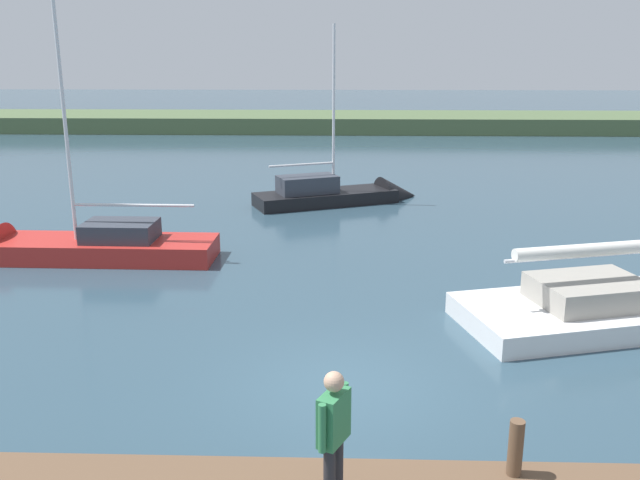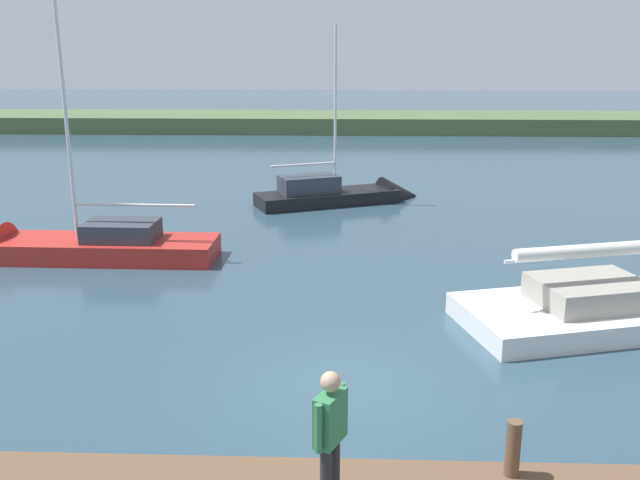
{
  "view_description": "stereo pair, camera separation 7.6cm",
  "coord_description": "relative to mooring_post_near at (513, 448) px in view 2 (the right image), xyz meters",
  "views": [
    {
      "loc": [
        0.12,
        11.4,
        5.97
      ],
      "look_at": [
        0.58,
        -3.22,
        1.91
      ],
      "focal_mm": 38.3,
      "sensor_mm": 36.0,
      "label": 1
    },
    {
      "loc": [
        0.04,
        11.4,
        5.97
      ],
      "look_at": [
        0.58,
        -3.22,
        1.91
      ],
      "focal_mm": 38.3,
      "sensor_mm": 36.0,
      "label": 2
    }
  ],
  "objects": [
    {
      "name": "sailboat_far_right",
      "position": [
        2.03,
        -19.6,
        -0.94
      ],
      "size": [
        7.09,
        4.36,
        7.82
      ],
      "rotation": [
        0.0,
        0.0,
        3.54
      ],
      "color": "black",
      "rests_on": "ground_plane"
    },
    {
      "name": "person_on_dock",
      "position": [
        2.31,
        0.72,
        0.64
      ],
      "size": [
        0.4,
        0.61,
        1.76
      ],
      "rotation": [
        0.0,
        0.0,
        5.83
      ],
      "color": "#28282D",
      "rests_on": "dock_pier"
    },
    {
      "name": "far_shoreline",
      "position": [
        2.13,
        -46.41,
        -1.11
      ],
      "size": [
        180.0,
        8.0,
        2.4
      ],
      "primitive_type": "cube",
      "color": "#4C603D",
      "rests_on": "ground_plane"
    },
    {
      "name": "sailboat_far_left",
      "position": [
        10.43,
        -11.49,
        -0.92
      ],
      "size": [
        8.04,
        2.03,
        9.15
      ],
      "rotation": [
        0.0,
        0.0,
        -0.02
      ],
      "color": "#B22823",
      "rests_on": "ground_plane"
    },
    {
      "name": "mooring_post_near",
      "position": [
        0.0,
        0.0,
        0.0
      ],
      "size": [
        0.19,
        0.19,
        0.76
      ],
      "primitive_type": "cylinder",
      "color": "brown",
      "rests_on": "dock_pier"
    },
    {
      "name": "ground_plane",
      "position": [
        2.13,
        -3.69,
        -1.11
      ],
      "size": [
        200.0,
        200.0,
        0.0
      ],
      "primitive_type": "plane",
      "color": "#2D4756"
    }
  ]
}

